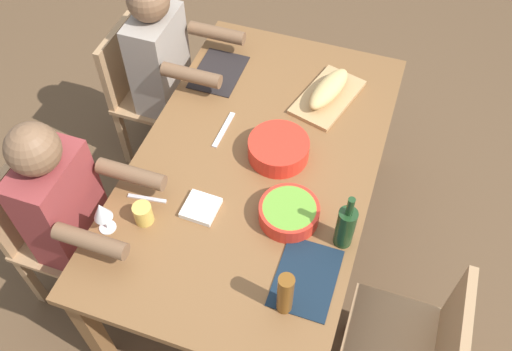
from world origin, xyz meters
TOP-DOWN VIEW (x-y plane):
  - ground_plane at (0.00, 0.00)m, footprint 8.00×8.00m
  - dining_table at (0.00, 0.00)m, footprint 1.78×1.06m
  - chair_near_left at (-0.49, -0.85)m, footprint 0.40×0.40m
  - chair_far_left at (-0.49, 0.85)m, footprint 0.40×0.40m
  - diner_far_left at (-0.49, 0.67)m, footprint 0.41×0.53m
  - chair_far_right at (0.49, 0.85)m, footprint 0.40×0.40m
  - diner_far_right at (0.49, 0.67)m, footprint 0.41×0.53m
  - serving_bowl_salad at (-0.25, -0.23)m, footprint 0.25×0.25m
  - serving_bowl_pasta at (0.06, -0.09)m, footprint 0.27×0.27m
  - cutting_board at (0.49, -0.21)m, footprint 0.44×0.32m
  - bread_loaf at (0.49, -0.21)m, footprint 0.34×0.19m
  - wine_bottle at (-0.28, -0.46)m, footprint 0.08×0.08m
  - beer_bottle at (-0.63, -0.33)m, footprint 0.06×0.06m
  - wine_glass at (-0.53, 0.46)m, footprint 0.08×0.08m
  - placemat_near_left at (-0.49, -0.37)m, footprint 0.32×0.23m
  - cup_far_left at (-0.45, 0.33)m, footprint 0.08×0.08m
  - fork_far_left at (-0.35, 0.37)m, footprint 0.04×0.17m
  - placemat_far_right at (0.49, 0.37)m, footprint 0.32×0.23m
  - carving_knife at (0.12, 0.20)m, footprint 0.23×0.03m
  - napkin_stack at (-0.33, 0.13)m, footprint 0.14×0.14m

SIDE VIEW (x-z plane):
  - ground_plane at x=0.00m, z-range 0.00..0.00m
  - chair_near_left at x=-0.49m, z-range 0.06..0.91m
  - chair_far_left at x=-0.49m, z-range 0.06..0.91m
  - chair_far_right at x=0.49m, z-range 0.06..0.91m
  - dining_table at x=0.00m, z-range 0.29..1.03m
  - diner_far_left at x=-0.49m, z-range 0.10..1.30m
  - diner_far_right at x=0.49m, z-range 0.10..1.30m
  - placemat_near_left at x=-0.49m, z-range 0.74..0.75m
  - placemat_far_right at x=0.49m, z-range 0.74..0.75m
  - fork_far_left at x=-0.35m, z-range 0.74..0.75m
  - carving_knife at x=0.12m, z-range 0.74..0.75m
  - cutting_board at x=0.49m, z-range 0.74..0.76m
  - napkin_stack at x=-0.33m, z-range 0.74..0.76m
  - serving_bowl_salad at x=-0.25m, z-range 0.75..0.82m
  - cup_far_left at x=-0.45m, z-range 0.74..0.83m
  - serving_bowl_pasta at x=0.06m, z-range 0.75..0.84m
  - bread_loaf at x=0.49m, z-range 0.76..0.85m
  - wine_bottle at x=-0.28m, z-range 0.70..0.99m
  - beer_bottle at x=-0.63m, z-range 0.74..0.96m
  - wine_glass at x=-0.53m, z-range 0.77..0.94m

